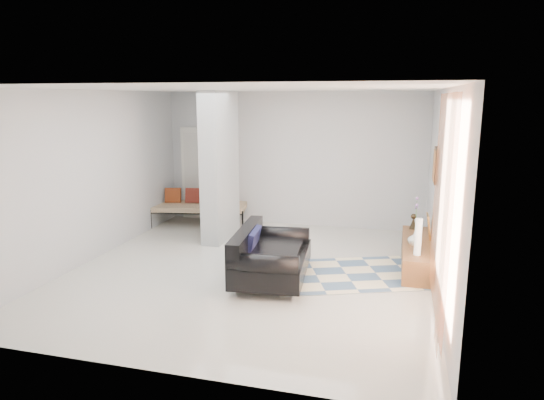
# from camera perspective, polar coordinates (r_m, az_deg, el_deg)

# --- Properties ---
(floor) EXTENTS (6.00, 6.00, 0.00)m
(floor) POSITION_cam_1_polar(r_m,az_deg,el_deg) (7.73, -2.48, -8.28)
(floor) COLOR beige
(floor) RESTS_ON ground
(ceiling) EXTENTS (6.00, 6.00, 0.00)m
(ceiling) POSITION_cam_1_polar(r_m,az_deg,el_deg) (7.26, -2.68, 12.94)
(ceiling) COLOR white
(ceiling) RESTS_ON wall_back
(wall_back) EXTENTS (6.00, 0.00, 6.00)m
(wall_back) POSITION_cam_1_polar(r_m,az_deg,el_deg) (10.24, 2.46, 4.80)
(wall_back) COLOR silver
(wall_back) RESTS_ON ground
(wall_front) EXTENTS (6.00, 0.00, 6.00)m
(wall_front) POSITION_cam_1_polar(r_m,az_deg,el_deg) (4.66, -13.68, -4.24)
(wall_front) COLOR silver
(wall_front) RESTS_ON ground
(wall_left) EXTENTS (0.00, 6.00, 6.00)m
(wall_left) POSITION_cam_1_polar(r_m,az_deg,el_deg) (8.59, -20.39, 2.68)
(wall_left) COLOR silver
(wall_left) RESTS_ON ground
(wall_right) EXTENTS (0.00, 6.00, 6.00)m
(wall_right) POSITION_cam_1_polar(r_m,az_deg,el_deg) (7.06, 19.24, 0.89)
(wall_right) COLOR silver
(wall_right) RESTS_ON ground
(partition_column) EXTENTS (0.35, 1.20, 2.80)m
(partition_column) POSITION_cam_1_polar(r_m,az_deg,el_deg) (9.22, -6.15, 3.95)
(partition_column) COLOR #AAB0B1
(partition_column) RESTS_ON floor
(hallway_door) EXTENTS (0.85, 0.06, 2.04)m
(hallway_door) POSITION_cam_1_polar(r_m,az_deg,el_deg) (10.89, -8.47, 3.10)
(hallway_door) COLOR white
(hallway_door) RESTS_ON floor
(curtain) EXTENTS (0.00, 2.55, 2.55)m
(curtain) POSITION_cam_1_polar(r_m,az_deg,el_deg) (5.92, 19.28, -0.65)
(curtain) COLOR orange
(curtain) RESTS_ON wall_right
(wall_art) EXTENTS (0.04, 0.45, 0.55)m
(wall_art) POSITION_cam_1_polar(r_m,az_deg,el_deg) (7.91, 18.70, 3.89)
(wall_art) COLOR #3B2010
(wall_art) RESTS_ON wall_right
(media_console) EXTENTS (0.45, 2.03, 0.80)m
(media_console) POSITION_cam_1_polar(r_m,az_deg,el_deg) (8.21, 16.62, -6.06)
(media_console) COLOR brown
(media_console) RESTS_ON floor
(loveseat) EXTENTS (1.16, 1.80, 0.76)m
(loveseat) POSITION_cam_1_polar(r_m,az_deg,el_deg) (7.28, -0.48, -6.64)
(loveseat) COLOR silver
(loveseat) RESTS_ON floor
(daybed) EXTENTS (2.08, 1.20, 0.77)m
(daybed) POSITION_cam_1_polar(r_m,az_deg,el_deg) (10.49, -8.57, -0.63)
(daybed) COLOR black
(daybed) RESTS_ON floor
(area_rug) EXTENTS (2.65, 2.22, 0.01)m
(area_rug) POSITION_cam_1_polar(r_m,az_deg,el_deg) (7.64, 8.70, -8.63)
(area_rug) COLOR beige
(area_rug) RESTS_ON floor
(cylinder_lamp) EXTENTS (0.10, 0.10, 0.55)m
(cylinder_lamp) POSITION_cam_1_polar(r_m,az_deg,el_deg) (7.43, 16.82, -4.18)
(cylinder_lamp) COLOR silver
(cylinder_lamp) RESTS_ON media_console
(bronze_figurine) EXTENTS (0.15, 0.15, 0.27)m
(bronze_figurine) POSITION_cam_1_polar(r_m,az_deg,el_deg) (8.91, 16.29, -2.43)
(bronze_figurine) COLOR #312416
(bronze_figurine) RESTS_ON media_console
(vase) EXTENTS (0.23, 0.23, 0.22)m
(vase) POSITION_cam_1_polar(r_m,az_deg,el_deg) (7.94, 16.43, -4.36)
(vase) COLOR white
(vase) RESTS_ON media_console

